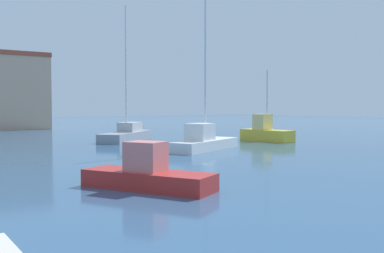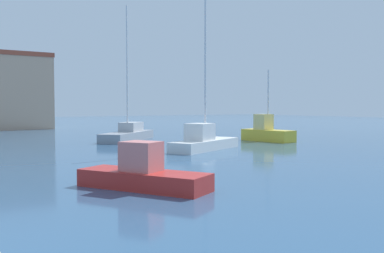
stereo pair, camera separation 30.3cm
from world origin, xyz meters
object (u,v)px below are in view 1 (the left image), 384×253
at_px(sailboat_grey_outer_mooring, 127,133).
at_px(sailboat_yellow_distant_north, 266,132).
at_px(motorboat_red_far_right, 147,174).
at_px(sailboat_white_distant_east, 204,140).

bearing_deg(sailboat_grey_outer_mooring, sailboat_yellow_distant_north, -37.97).
height_order(motorboat_red_far_right, sailboat_yellow_distant_north, sailboat_yellow_distant_north).
distance_m(sailboat_white_distant_east, sailboat_grey_outer_mooring, 9.32).
xyz_separation_m(sailboat_grey_outer_mooring, sailboat_yellow_distant_north, (8.31, -6.49, 0.14)).
relative_size(motorboat_red_far_right, sailboat_grey_outer_mooring, 0.44).
relative_size(sailboat_white_distant_east, sailboat_yellow_distant_north, 1.85).
xyz_separation_m(sailboat_white_distant_east, sailboat_yellow_distant_north, (7.85, 2.82, 0.08)).
height_order(motorboat_red_far_right, sailboat_grey_outer_mooring, sailboat_grey_outer_mooring).
bearing_deg(sailboat_yellow_distant_north, sailboat_grey_outer_mooring, 142.03).
xyz_separation_m(sailboat_white_distant_east, sailboat_grey_outer_mooring, (-0.46, 9.31, -0.06)).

